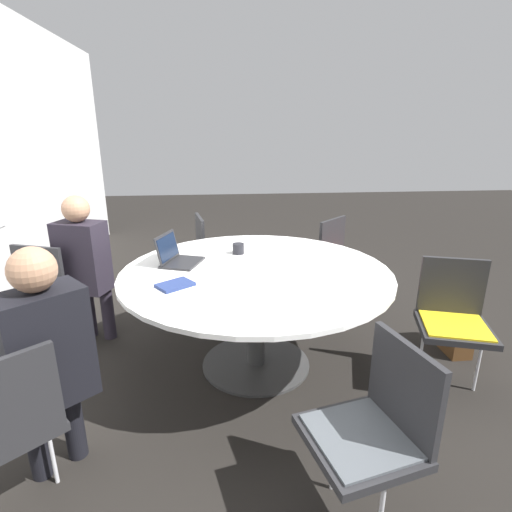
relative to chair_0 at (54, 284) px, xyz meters
name	(u,v)px	position (x,y,z in m)	size (l,w,h in m)	color
ground_plane	(256,364)	(-0.47, -1.55, -0.52)	(16.00, 16.00, 0.00)	black
conference_table	(256,286)	(-0.47, -1.55, 0.12)	(1.86, 1.86, 0.75)	#333333
chair_0	(54,284)	(0.00, 0.00, 0.00)	(0.54, 0.55, 0.86)	#262628
chair_1	(1,422)	(-1.58, -0.37, 0.00)	(0.61, 0.61, 0.86)	#262628
chair_2	(374,423)	(-1.73, -1.93, 0.00)	(0.53, 0.51, 0.86)	#262628
chair_3	(453,314)	(-0.80, -2.83, 0.00)	(0.53, 0.54, 0.86)	#262628
chair_4	(343,256)	(0.48, -2.47, 0.00)	(0.61, 0.61, 0.86)	#262628
chair_5	(213,250)	(0.81, -1.24, 0.00)	(0.51, 0.49, 0.86)	#262628
person_0	(84,260)	(0.00, -0.25, 0.19)	(0.34, 0.41, 1.21)	#231E28
person_1	(46,352)	(-1.36, -0.50, 0.19)	(0.40, 0.42, 1.21)	black
laptop	(176,256)	(-0.27, -0.99, 0.29)	(0.36, 0.34, 0.21)	#232326
spiral_notebook	(175,285)	(-0.72, -1.02, 0.25)	(0.25, 0.26, 0.02)	navy
coffee_cup	(238,249)	(-0.09, -1.45, 0.28)	(0.09, 0.09, 0.08)	black
handbag	(452,333)	(-0.39, -3.11, -0.38)	(0.36, 0.16, 0.28)	#513319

